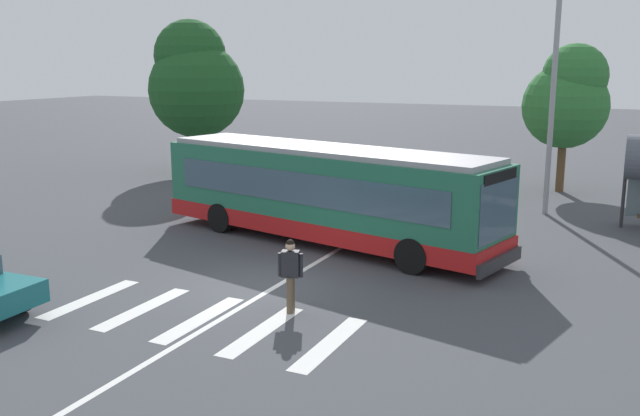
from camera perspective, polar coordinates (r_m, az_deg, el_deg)
The scene contains 11 objects.
ground_plane at distance 17.96m, azimuth -4.70°, elevation -6.39°, with size 160.00×160.00×0.00m, color #424449.
city_transit_bus at distance 21.81m, azimuth 0.36°, elevation 1.23°, with size 12.25×5.31×3.06m.
pedestrian_crossing_street at distance 15.80m, azimuth -2.45°, elevation -5.24°, with size 0.56×0.37×1.72m.
parked_car_teal at distance 31.02m, azimuth 1.52°, elevation 2.87°, with size 2.28×4.67×1.35m.
parked_car_red at distance 30.27m, azimuth 6.65°, elevation 2.57°, with size 1.99×4.56×1.35m.
parked_car_champagne at distance 29.83m, azimuth 11.32°, elevation 2.28°, with size 1.97×4.55×1.35m.
twin_arm_street_lamp at distance 27.09m, azimuth 18.87°, elevation 11.93°, with size 4.75×0.32×9.72m.
background_tree_left at distance 36.65m, azimuth -10.30°, elevation 10.36°, with size 4.91×4.91×7.83m.
background_tree_right at distance 32.20m, azimuth 19.78°, elevation 8.58°, with size 3.69×3.69×6.46m.
crosswalk_painted_stripes at distance 15.87m, azimuth -9.87°, elevation -9.01°, with size 6.85×3.05×0.01m.
lane_center_line at distance 19.49m, azimuth -0.91°, elevation -4.87°, with size 0.16×24.00×0.01m, color silver.
Camera 1 is at (8.57, -14.75, 5.61)m, focal length 38.79 mm.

